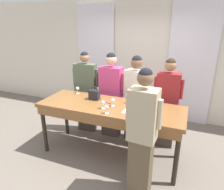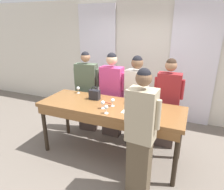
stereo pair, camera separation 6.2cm
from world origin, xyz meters
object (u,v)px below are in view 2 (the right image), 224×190
object	(u,v)px
wine_glass_front_right	(113,101)
guest_cream_sweater	(136,98)
wine_glass_center_left	(103,103)
wine_glass_center_right	(78,89)
guest_olive_jacket	(87,92)
wine_glass_center_mid	(148,112)
guest_pink_top	(112,95)
guest_striped_shirt	(167,103)
wine_bottle	(147,101)
tasting_bar	(110,111)
wine_glass_front_mid	(106,108)
host_pouring	(141,135)
handbag	(95,94)

from	to	relation	value
wine_glass_front_right	guest_cream_sweater	bearing A→B (deg)	73.79
wine_glass_center_left	wine_glass_center_right	size ratio (longest dim) A/B	1.00
guest_olive_jacket	wine_glass_center_mid	bearing A→B (deg)	-30.82
guest_olive_jacket	guest_pink_top	size ratio (longest dim) A/B	1.00
guest_olive_jacket	guest_striped_shirt	bearing A→B (deg)	0.00
wine_bottle	guest_olive_jacket	distance (m)	1.51
wine_glass_center_right	guest_striped_shirt	xyz separation A→B (m)	(1.65, 0.34, -0.18)
wine_bottle	guest_cream_sweater	distance (m)	0.65
guest_olive_jacket	guest_striped_shirt	size ratio (longest dim) A/B	1.02
tasting_bar	wine_glass_front_right	xyz separation A→B (m)	(0.06, 0.00, 0.19)
guest_olive_jacket	guest_striped_shirt	world-z (taller)	guest_olive_jacket
wine_glass_front_mid	host_pouring	distance (m)	0.72
guest_cream_sweater	guest_striped_shirt	bearing A→B (deg)	0.00
wine_bottle	wine_glass_front_mid	world-z (taller)	wine_bottle
wine_glass_center_right	guest_olive_jacket	distance (m)	0.38
wine_glass_center_right	guest_cream_sweater	world-z (taller)	guest_cream_sweater
wine_glass_center_right	host_pouring	size ratio (longest dim) A/B	0.07
wine_glass_center_mid	wine_bottle	bearing A→B (deg)	105.21
wine_glass_center_right	wine_glass_front_mid	bearing A→B (deg)	-35.74
wine_bottle	handbag	world-z (taller)	wine_bottle
wine_glass_front_right	wine_glass_center_left	distance (m)	0.19
tasting_bar	wine_glass_center_right	world-z (taller)	wine_glass_center_right
wine_bottle	handbag	distance (m)	0.95
wine_bottle	guest_olive_jacket	size ratio (longest dim) A/B	0.19
guest_olive_jacket	guest_pink_top	distance (m)	0.57
wine_glass_center_mid	guest_pink_top	world-z (taller)	guest_pink_top
wine_glass_center_left	guest_pink_top	distance (m)	0.87
handbag	guest_cream_sweater	xyz separation A→B (m)	(0.61, 0.51, -0.16)
wine_glass_front_mid	wine_glass_center_right	world-z (taller)	same
tasting_bar	wine_glass_front_right	world-z (taller)	wine_glass_front_right
handbag	host_pouring	xyz separation A→B (m)	(1.06, -0.79, -0.14)
wine_glass_front_right	guest_pink_top	xyz separation A→B (m)	(-0.30, 0.68, -0.17)
handbag	wine_glass_center_left	distance (m)	0.44
wine_glass_front_right	wine_glass_front_mid	bearing A→B (deg)	-86.68
handbag	wine_glass_center_right	world-z (taller)	handbag
wine_glass_front_mid	host_pouring	xyz separation A→B (m)	(0.62, -0.33, -0.14)
wine_glass_center_mid	host_pouring	world-z (taller)	host_pouring
wine_glass_front_right	guest_olive_jacket	size ratio (longest dim) A/B	0.08
tasting_bar	guest_pink_top	world-z (taller)	guest_pink_top
wine_glass_center_right	host_pouring	distance (m)	1.79
tasting_bar	guest_pink_top	size ratio (longest dim) A/B	1.40
wine_glass_center_mid	wine_glass_center_left	bearing A→B (deg)	174.70
wine_bottle	wine_glass_center_left	size ratio (longest dim) A/B	2.48
handbag	guest_pink_top	world-z (taller)	guest_pink_top
tasting_bar	guest_striped_shirt	bearing A→B (deg)	38.77
wine_glass_front_mid	guest_olive_jacket	xyz separation A→B (m)	(-0.89, 0.97, -0.17)
wine_glass_center_mid	guest_striped_shirt	size ratio (longest dim) A/B	0.08
wine_glass_front_mid	wine_glass_front_right	xyz separation A→B (m)	(-0.02, 0.30, 0.00)
wine_glass_center_mid	wine_glass_front_right	bearing A→B (deg)	160.75
wine_glass_front_right	host_pouring	bearing A→B (deg)	-44.43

